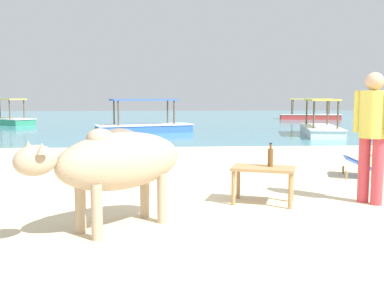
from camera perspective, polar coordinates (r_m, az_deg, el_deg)
sand_beach at (r=4.65m, az=7.23°, el=-10.51°), size 18.00×14.00×0.04m
water_surface at (r=26.42m, az=-1.78°, el=3.26°), size 60.00×36.00×0.03m
cow at (r=4.30m, az=-9.87°, el=-2.42°), size 1.61×1.46×1.02m
low_bench_table at (r=5.37m, az=9.49°, el=-3.86°), size 0.86×0.67×0.46m
bottle at (r=5.39m, az=10.43°, el=-1.72°), size 0.07×0.07×0.30m
deck_chair_far at (r=7.58m, az=22.53°, el=-1.30°), size 0.89×0.74×0.68m
person_standing at (r=5.69m, az=22.97°, el=2.03°), size 0.33×0.44×1.62m
shore_rock_large at (r=9.86m, az=-9.74°, el=0.28°), size 1.08×1.03×0.62m
shore_rock_small at (r=8.59m, az=-19.34°, el=-1.68°), size 0.64×0.61×0.37m
boat_red at (r=27.60m, az=15.47°, el=3.77°), size 3.82×1.83×1.29m
boat_blue at (r=16.50m, az=-6.39°, el=2.47°), size 3.85×2.26×1.29m
boat_white at (r=15.90m, az=16.81°, el=2.10°), size 1.92×3.84×1.29m
boat_green at (r=23.58m, az=-23.71°, el=3.09°), size 3.58×3.21×1.29m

